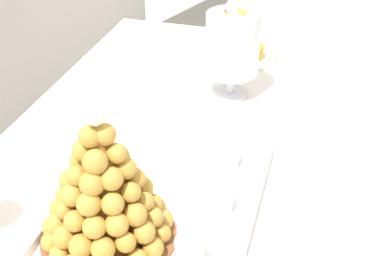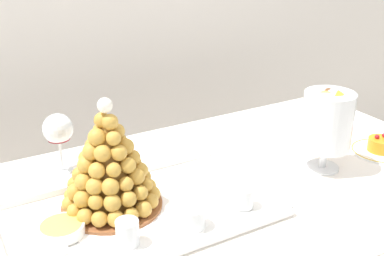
% 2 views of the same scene
% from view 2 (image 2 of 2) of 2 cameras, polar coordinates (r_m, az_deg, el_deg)
% --- Properties ---
extents(buffet_table, '(1.59, 0.84, 0.80)m').
position_cam_2_polar(buffet_table, '(1.35, 1.37, -10.79)').
color(buffet_table, brown).
rests_on(buffet_table, ground_plane).
extents(serving_tray, '(0.64, 0.37, 0.02)m').
position_cam_2_polar(serving_tray, '(1.19, -6.08, -9.96)').
color(serving_tray, white).
rests_on(serving_tray, buffet_table).
extents(croquembouche, '(0.25, 0.25, 0.28)m').
position_cam_2_polar(croquembouche, '(1.17, -9.68, -4.52)').
color(croquembouche, brown).
rests_on(croquembouche, serving_tray).
extents(dessert_cup_mid_left, '(0.05, 0.05, 0.06)m').
position_cam_2_polar(dessert_cup_mid_left, '(1.08, -7.56, -12.16)').
color(dessert_cup_mid_left, silver).
rests_on(dessert_cup_mid_left, serving_tray).
extents(dessert_cup_centre, '(0.06, 0.06, 0.05)m').
position_cam_2_polar(dessert_cup_centre, '(1.12, -0.01, -10.46)').
color(dessert_cup_centre, silver).
rests_on(dessert_cup_centre, serving_tray).
extents(dessert_cup_mid_right, '(0.05, 0.05, 0.05)m').
position_cam_2_polar(dessert_cup_mid_right, '(1.20, 6.03, -8.14)').
color(dessert_cup_mid_right, silver).
rests_on(dessert_cup_mid_right, serving_tray).
extents(creme_brulee_ramekin, '(0.10, 0.10, 0.02)m').
position_cam_2_polar(creme_brulee_ramekin, '(1.14, -15.03, -11.31)').
color(creme_brulee_ramekin, white).
rests_on(creme_brulee_ramekin, serving_tray).
extents(macaron_goblet, '(0.14, 0.14, 0.25)m').
position_cam_2_polar(macaron_goblet, '(1.38, 15.56, 0.74)').
color(macaron_goblet, white).
rests_on(macaron_goblet, buffet_table).
extents(fruit_tart_plate, '(0.17, 0.17, 0.06)m').
position_cam_2_polar(fruit_tart_plate, '(1.59, 21.24, -2.19)').
color(fruit_tart_plate, white).
rests_on(fruit_tart_plate, buffet_table).
extents(wine_glass, '(0.08, 0.08, 0.17)m').
position_cam_2_polar(wine_glass, '(1.38, -15.42, -0.29)').
color(wine_glass, silver).
rests_on(wine_glass, buffet_table).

